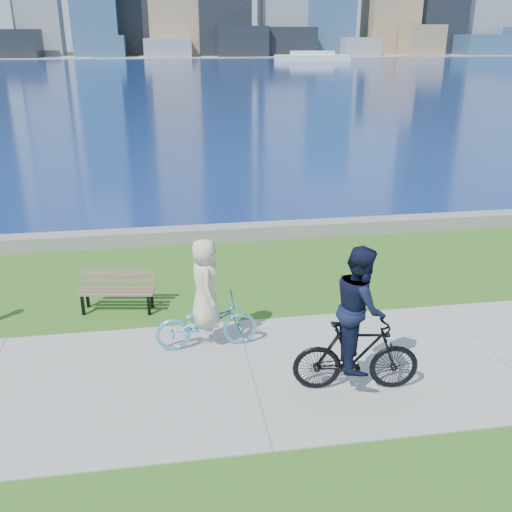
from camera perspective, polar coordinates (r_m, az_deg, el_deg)
The scene contains 9 objects.
ground at distance 8.93m, azimuth -0.42°, elevation -11.83°, with size 320.00×320.00×0.00m, color #2A5917.
concrete_path at distance 8.93m, azimuth -0.42°, elevation -11.78°, with size 80.00×3.50×0.02m, color gray.
seawall at distance 14.43m, azimuth -4.12°, elevation 2.27°, with size 90.00×0.50×0.35m, color slate.
bay_water at distance 79.54m, azimuth -8.62°, elevation 17.70°, with size 320.00×131.00×0.01m, color navy.
far_shore at distance 137.47m, azimuth -9.07°, elevation 19.19°, with size 320.00×30.00×0.12m, color gray.
ferry_far at distance 109.10m, azimuth 5.64°, elevation 19.18°, with size 13.25×3.79×1.80m.
park_bench at distance 11.00m, azimuth -13.67°, elevation -3.11°, with size 1.46×0.70×0.72m.
cyclist_woman at distance 9.33m, azimuth -5.03°, elevation -5.24°, with size 0.65×1.70×1.90m.
cyclist_man at distance 8.25m, azimuth 10.15°, elevation -7.51°, with size 0.78×1.88×2.23m.
Camera 1 is at (-1.11, -7.38, 4.90)m, focal length 40.00 mm.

